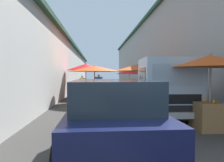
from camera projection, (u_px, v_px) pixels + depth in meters
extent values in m
plane|color=#3D3A38|center=(112.00, 96.00, 15.31)|extent=(90.00, 90.00, 0.00)
cube|color=silver|center=(26.00, 69.00, 17.01)|extent=(49.50, 7.00, 4.12)
cube|color=#284C38|center=(25.00, 41.00, 16.95)|extent=(49.80, 7.50, 0.24)
cube|color=gray|center=(190.00, 55.00, 17.93)|extent=(49.50, 7.00, 6.43)
cube|color=#284C38|center=(191.00, 15.00, 17.84)|extent=(49.80, 7.50, 0.24)
cylinder|color=#9E9EA3|center=(86.00, 81.00, 14.68)|extent=(0.06, 0.06, 2.32)
cone|color=red|center=(86.00, 67.00, 14.66)|extent=(2.66, 2.66, 0.44)
sphere|color=#9E9EA3|center=(86.00, 63.00, 14.65)|extent=(0.07, 0.07, 0.07)
cube|color=#9E7547|center=(90.00, 91.00, 14.83)|extent=(0.76, 0.71, 0.80)
sphere|color=orange|center=(92.00, 85.00, 14.61)|extent=(0.09, 0.09, 0.09)
sphere|color=orange|center=(87.00, 85.00, 14.76)|extent=(0.09, 0.09, 0.09)
sphere|color=orange|center=(88.00, 85.00, 14.78)|extent=(0.09, 0.09, 0.09)
sphere|color=orange|center=(86.00, 85.00, 14.73)|extent=(0.09, 0.09, 0.09)
cylinder|color=#9E9EA3|center=(95.00, 84.00, 11.82)|extent=(0.06, 0.06, 2.06)
cone|color=#D84C14|center=(95.00, 69.00, 11.80)|extent=(2.89, 2.89, 0.32)
sphere|color=#9E9EA3|center=(95.00, 65.00, 11.79)|extent=(0.07, 0.07, 0.07)
cube|color=#9E7547|center=(99.00, 96.00, 11.78)|extent=(0.96, 0.60, 0.73)
sphere|color=orange|center=(95.00, 88.00, 11.95)|extent=(0.09, 0.09, 0.09)
sphere|color=orange|center=(99.00, 89.00, 11.88)|extent=(0.09, 0.09, 0.09)
sphere|color=orange|center=(102.00, 89.00, 11.61)|extent=(0.09, 0.09, 0.09)
cylinder|color=#9E9EA3|center=(138.00, 83.00, 12.31)|extent=(0.06, 0.06, 2.19)
cone|color=#D84C14|center=(138.00, 67.00, 12.28)|extent=(2.88, 2.88, 0.41)
sphere|color=#9E9EA3|center=(138.00, 63.00, 12.27)|extent=(0.07, 0.07, 0.07)
cube|color=brown|center=(137.00, 96.00, 12.31)|extent=(0.97, 0.60, 0.70)
sphere|color=orange|center=(137.00, 89.00, 12.15)|extent=(0.09, 0.09, 0.09)
sphere|color=orange|center=(139.00, 89.00, 12.25)|extent=(0.09, 0.09, 0.09)
sphere|color=orange|center=(139.00, 89.00, 12.43)|extent=(0.09, 0.09, 0.09)
sphere|color=orange|center=(137.00, 89.00, 12.14)|extent=(0.09, 0.09, 0.09)
sphere|color=orange|center=(137.00, 88.00, 12.16)|extent=(0.09, 0.09, 0.09)
sphere|color=orange|center=(136.00, 88.00, 12.60)|extent=(0.09, 0.09, 0.09)
cylinder|color=#9E9EA3|center=(210.00, 93.00, 6.00)|extent=(0.06, 0.06, 2.12)
cone|color=#D84C14|center=(211.00, 61.00, 5.97)|extent=(2.15, 2.15, 0.34)
sphere|color=#9E9EA3|center=(211.00, 53.00, 5.97)|extent=(0.07, 0.07, 0.07)
cube|color=#9E7547|center=(206.00, 116.00, 5.99)|extent=(0.85, 0.64, 0.80)
sphere|color=orange|center=(214.00, 102.00, 5.69)|extent=(0.09, 0.09, 0.09)
sphere|color=orange|center=(205.00, 99.00, 5.71)|extent=(0.09, 0.09, 0.09)
sphere|color=orange|center=(214.00, 101.00, 5.83)|extent=(0.09, 0.09, 0.09)
cylinder|color=#9E9EA3|center=(130.00, 80.00, 20.16)|extent=(0.06, 0.06, 2.10)
cone|color=red|center=(130.00, 72.00, 20.13)|extent=(2.66, 2.66, 0.46)
sphere|color=#9E9EA3|center=(130.00, 69.00, 20.13)|extent=(0.07, 0.07, 0.07)
cube|color=olive|center=(128.00, 87.00, 20.09)|extent=(0.78, 0.72, 0.80)
sphere|color=orange|center=(130.00, 82.00, 19.90)|extent=(0.09, 0.09, 0.09)
sphere|color=orange|center=(130.00, 82.00, 19.83)|extent=(0.09, 0.09, 0.09)
sphere|color=orange|center=(127.00, 82.00, 19.91)|extent=(0.09, 0.09, 0.09)
sphere|color=orange|center=(130.00, 82.00, 19.87)|extent=(0.09, 0.09, 0.09)
sphere|color=orange|center=(128.00, 82.00, 20.14)|extent=(0.09, 0.09, 0.09)
cube|color=#0F1438|center=(111.00, 122.00, 4.47)|extent=(3.93, 1.80, 0.64)
cube|color=#19232D|center=(112.00, 94.00, 4.31)|extent=(2.37, 1.56, 0.56)
cube|color=black|center=(106.00, 115.00, 6.38)|extent=(0.13, 1.65, 0.20)
cube|color=silver|center=(86.00, 106.00, 6.34)|extent=(0.06, 0.24, 0.14)
cube|color=silver|center=(125.00, 105.00, 6.45)|extent=(0.06, 0.24, 0.14)
cylinder|color=black|center=(75.00, 122.00, 5.72)|extent=(0.60, 0.21, 0.60)
cylinder|color=black|center=(138.00, 120.00, 5.88)|extent=(0.60, 0.21, 0.60)
cylinder|color=black|center=(60.00, 162.00, 3.08)|extent=(0.60, 0.21, 0.60)
cylinder|color=black|center=(175.00, 157.00, 3.24)|extent=(0.60, 0.21, 0.60)
cube|color=black|center=(156.00, 101.00, 8.49)|extent=(4.84, 1.60, 0.36)
cube|color=#ADC6E0|center=(169.00, 80.00, 6.83)|extent=(1.58, 1.79, 1.40)
cube|color=#19232D|center=(177.00, 75.00, 6.09)|extent=(0.10, 1.47, 0.63)
cube|color=#19232D|center=(169.00, 75.00, 6.83)|extent=(1.09, 1.80, 0.45)
cube|color=black|center=(177.00, 99.00, 6.10)|extent=(0.10, 1.40, 0.28)
cube|color=silver|center=(178.00, 116.00, 6.04)|extent=(0.17, 1.75, 0.18)
cube|color=gray|center=(170.00, 89.00, 9.33)|extent=(3.16, 0.15, 0.50)
cube|color=gray|center=(133.00, 89.00, 9.26)|extent=(3.16, 0.15, 0.50)
cube|color=gray|center=(145.00, 87.00, 10.84)|extent=(0.11, 1.65, 0.50)
cylinder|color=black|center=(196.00, 112.00, 6.90)|extent=(0.73, 0.24, 0.72)
cylinder|color=black|center=(142.00, 112.00, 6.83)|extent=(0.73, 0.24, 0.72)
cylinder|color=black|center=(167.00, 100.00, 9.97)|extent=(0.73, 0.24, 0.72)
cylinder|color=black|center=(130.00, 101.00, 9.89)|extent=(0.73, 0.24, 0.72)
cylinder|color=navy|center=(83.00, 90.00, 17.09)|extent=(0.14, 0.14, 0.75)
cylinder|color=navy|center=(82.00, 89.00, 17.18)|extent=(0.14, 0.14, 0.75)
cube|color=#D8C666|center=(82.00, 81.00, 17.12)|extent=(0.42, 0.47, 0.56)
sphere|color=tan|center=(82.00, 77.00, 17.11)|extent=(0.21, 0.21, 0.21)
cylinder|color=#D8C666|center=(85.00, 81.00, 16.97)|extent=(0.08, 0.08, 0.50)
cylinder|color=#D8C666|center=(80.00, 81.00, 17.26)|extent=(0.08, 0.08, 0.50)
cylinder|color=#665B4C|center=(98.00, 89.00, 17.35)|extent=(0.14, 0.14, 0.80)
cylinder|color=#665B4C|center=(100.00, 89.00, 17.36)|extent=(0.14, 0.14, 0.80)
cube|color=#33518C|center=(99.00, 80.00, 17.33)|extent=(0.21, 0.47, 0.60)
sphere|color=#A57A5B|center=(99.00, 75.00, 17.32)|extent=(0.22, 0.22, 0.22)
cylinder|color=#33518C|center=(95.00, 80.00, 17.31)|extent=(0.08, 0.08, 0.54)
cylinder|color=#33518C|center=(102.00, 80.00, 17.35)|extent=(0.08, 0.08, 0.54)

